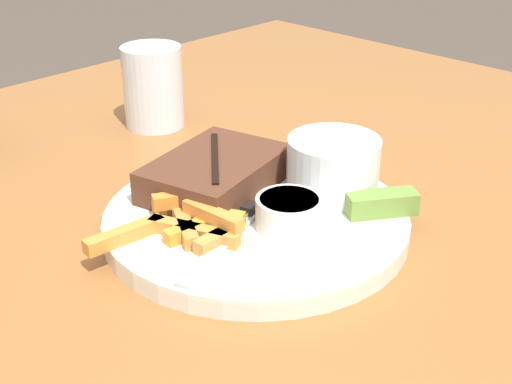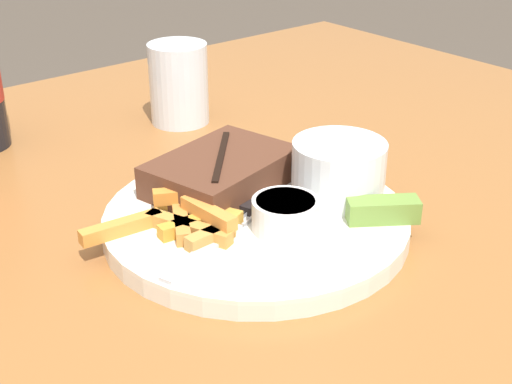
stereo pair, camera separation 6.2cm
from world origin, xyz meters
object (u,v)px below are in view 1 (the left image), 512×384
Objects in this scene: steak_portion at (215,174)px; fork_utensil at (219,248)px; pickle_spear at (382,203)px; dipping_sauce_cup at (288,212)px; dinner_plate at (256,221)px; knife_utensil at (225,203)px; drinking_glass at (153,87)px; coleslaw_cup at (333,162)px.

steak_portion is 0.11m from fork_utensil.
steak_portion is at bearing 115.98° from pickle_spear.
dinner_plate is at bearing 88.84° from dipping_sauce_cup.
dipping_sauce_cup is at bearing -91.16° from dinner_plate.
dinner_plate is at bearing 132.93° from pickle_spear.
knife_utensil is 1.67× the size of drinking_glass.
pickle_spear is at bearing -158.54° from knife_utensil.
steak_portion reaches higher than fork_utensil.
fork_utensil is (-0.15, -0.00, -0.03)m from coleslaw_cup.
dinner_plate is 0.05m from dipping_sauce_cup.
dipping_sauce_cup is (-0.00, -0.04, 0.02)m from dinner_plate.
steak_portion is at bearing 83.44° from dinner_plate.
steak_portion is 1.75× the size of coleslaw_cup.
drinking_glass is at bearing 41.07° from fork_utensil.
steak_portion is 2.65× the size of dipping_sauce_cup.
dinner_plate is 0.06m from steak_portion.
pickle_spear is 0.66× the size of drinking_glass.
dipping_sauce_cup is at bearing 151.00° from pickle_spear.
knife_utensil is at bearing 112.36° from dinner_plate.
pickle_spear is 0.14m from knife_utensil.
dipping_sauce_cup is 0.09m from pickle_spear.
steak_portion is at bearing -113.99° from drinking_glass.
drinking_glass reaches higher than dipping_sauce_cup.
dipping_sauce_cup is at bearing -94.44° from steak_portion.
drinking_glass reaches higher than steak_portion.
knife_utensil reaches higher than dinner_plate.
drinking_glass is at bearing 66.01° from steak_portion.
dipping_sauce_cup is 0.59× the size of drinking_glass.
drinking_glass is at bearing 86.05° from coleslaw_cup.
steak_portion is at bearing 29.23° from fork_utensil.
pickle_spear is (0.08, -0.08, 0.02)m from dinner_plate.
pickle_spear is at bearing -41.40° from fork_utensil.
dinner_plate is at bearing -174.78° from knife_utensil.
coleslaw_cup is (0.08, -0.02, 0.04)m from dinner_plate.
coleslaw_cup is at bearing -48.35° from steak_portion.
dinner_plate is 0.03m from knife_utensil.
dinner_plate is at bearing -96.56° from steak_portion.
pickle_spear is 0.35m from drinking_glass.
drinking_glass is at bearing 71.88° from dipping_sauce_cup.
steak_portion is at bearing 85.56° from dipping_sauce_cup.
drinking_glass reaches higher than knife_utensil.
steak_portion is 0.11m from coleslaw_cup.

